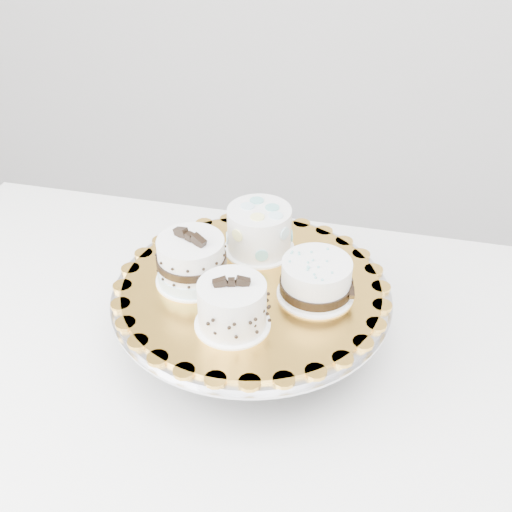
% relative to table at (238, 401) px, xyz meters
% --- Properties ---
extents(table, '(1.31, 0.87, 0.75)m').
position_rel_table_xyz_m(table, '(0.00, 0.00, 0.00)').
color(table, white).
rests_on(table, floor).
extents(cake_stand, '(0.41, 0.41, 0.11)m').
position_rel_table_xyz_m(cake_stand, '(0.01, 0.06, 0.15)').
color(cake_stand, gray).
rests_on(cake_stand, table).
extents(cake_board, '(0.43, 0.43, 0.01)m').
position_rel_table_xyz_m(cake_board, '(0.01, 0.06, 0.18)').
color(cake_board, gold).
rests_on(cake_board, cake_stand).
extents(cake_swirl, '(0.11, 0.11, 0.08)m').
position_rel_table_xyz_m(cake_swirl, '(0.00, -0.03, 0.22)').
color(cake_swirl, white).
rests_on(cake_swirl, cake_board).
extents(cake_banded, '(0.13, 0.13, 0.09)m').
position_rel_table_xyz_m(cake_banded, '(-0.08, 0.05, 0.22)').
color(cake_banded, white).
rests_on(cake_banded, cake_board).
extents(cake_dots, '(0.12, 0.12, 0.07)m').
position_rel_table_xyz_m(cake_dots, '(-0.00, 0.15, 0.22)').
color(cake_dots, white).
rests_on(cake_dots, cake_board).
extents(cake_ribbon, '(0.12, 0.12, 0.06)m').
position_rel_table_xyz_m(cake_ribbon, '(0.10, 0.06, 0.21)').
color(cake_ribbon, white).
rests_on(cake_ribbon, cake_board).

